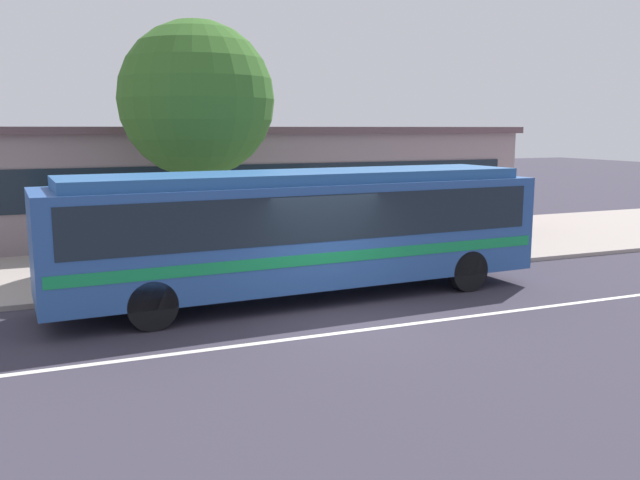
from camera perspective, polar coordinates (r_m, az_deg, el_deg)
The scene contains 9 objects.
ground_plane at distance 14.06m, azimuth 1.82°, elevation -6.76°, with size 120.00×120.00×0.00m, color #373340.
sidewalk_slab at distance 20.84m, azimuth -6.68°, elevation -1.31°, with size 60.00×8.00×0.12m, color #A2968E.
lane_stripe_center at distance 13.37m, azimuth 3.26°, elevation -7.62°, with size 56.00×0.16×0.01m, color silver.
transit_bus at distance 15.54m, azimuth -1.51°, elevation 1.25°, with size 11.60×3.01×2.94m.
pedestrian_waiting_near_sign at distance 18.47m, azimuth -5.65°, elevation 0.52°, with size 0.37×0.37×1.64m.
pedestrian_walking_along_curb at distance 18.06m, azimuth -4.86°, elevation 0.34°, with size 0.47×0.47×1.63m.
bus_stop_sign at distance 19.64m, azimuth 10.69°, elevation 2.74°, with size 0.10×0.44×2.44m.
street_tree_near_stop at distance 19.62m, azimuth -10.35°, elevation 11.54°, with size 4.36×4.36×6.76m.
station_building at distance 27.14m, azimuth -7.73°, elevation 5.25°, with size 21.47×8.91×3.96m.
Camera 1 is at (-5.63, -12.28, 3.91)m, focal length 38.01 mm.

